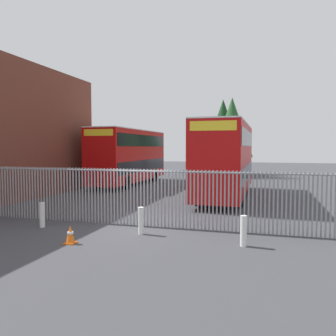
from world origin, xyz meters
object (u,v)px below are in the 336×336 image
at_px(bollard_near_left, 42,215).
at_px(bollard_center_front, 141,221).
at_px(double_decker_bus_behind_fence_left, 130,155).
at_px(traffic_cone_by_gate, 70,235).
at_px(double_decker_bus_near_gate, 226,157).
at_px(bollard_near_right, 244,231).

relative_size(bollard_near_left, bollard_center_front, 1.00).
height_order(double_decker_bus_behind_fence_left, traffic_cone_by_gate, double_decker_bus_behind_fence_left).
height_order(double_decker_bus_near_gate, traffic_cone_by_gate, double_decker_bus_near_gate).
bearing_deg(double_decker_bus_behind_fence_left, double_decker_bus_near_gate, -31.41).
bearing_deg(bollard_center_front, bollard_near_right, -8.15).
bearing_deg(bollard_near_right, double_decker_bus_near_gate, 99.47).
bearing_deg(traffic_cone_by_gate, double_decker_bus_behind_fence_left, 106.26).
bearing_deg(double_decker_bus_near_gate, double_decker_bus_behind_fence_left, 148.59).
xyz_separation_m(bollard_near_left, bollard_near_right, (7.49, -0.45, 0.00)).
height_order(bollard_near_left, traffic_cone_by_gate, bollard_near_left).
distance_m(bollard_center_front, traffic_cone_by_gate, 2.44).
distance_m(double_decker_bus_near_gate, bollard_near_right, 10.65).
distance_m(bollard_near_left, traffic_cone_by_gate, 2.79).
relative_size(double_decker_bus_near_gate, bollard_near_left, 11.38).
relative_size(double_decker_bus_behind_fence_left, bollard_near_right, 11.38).
bearing_deg(bollard_center_front, traffic_cone_by_gate, -135.09).
xyz_separation_m(double_decker_bus_near_gate, bollard_near_right, (1.72, -10.32, -1.95)).
bearing_deg(bollard_near_right, bollard_near_left, 176.59).
xyz_separation_m(double_decker_bus_near_gate, traffic_cone_by_gate, (-3.53, -11.54, -2.13)).
distance_m(double_decker_bus_behind_fence_left, bollard_near_right, 18.57).
bearing_deg(traffic_cone_by_gate, bollard_near_right, 13.02).
xyz_separation_m(double_decker_bus_near_gate, bollard_near_left, (-5.76, -9.88, -1.95)).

